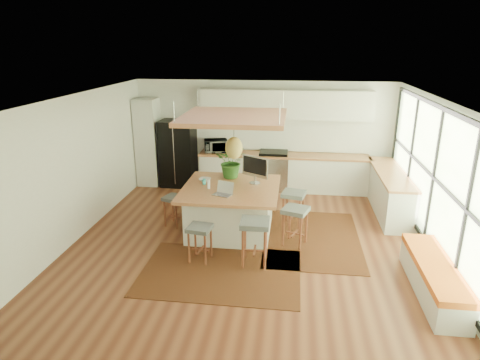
# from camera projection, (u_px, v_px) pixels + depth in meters

# --- Properties ---
(floor) EXTENTS (7.00, 7.00, 0.00)m
(floor) POSITION_uv_depth(u_px,v_px,m) (247.00, 244.00, 7.82)
(floor) COLOR #562718
(floor) RESTS_ON ground
(ceiling) EXTENTS (7.00, 7.00, 0.00)m
(ceiling) POSITION_uv_depth(u_px,v_px,m) (248.00, 99.00, 6.97)
(ceiling) COLOR white
(ceiling) RESTS_ON ground
(wall_back) EXTENTS (6.50, 0.00, 6.50)m
(wall_back) POSITION_uv_depth(u_px,v_px,m) (263.00, 134.00, 10.69)
(wall_back) COLOR silver
(wall_back) RESTS_ON ground
(wall_front) EXTENTS (6.50, 0.00, 6.50)m
(wall_front) POSITION_uv_depth(u_px,v_px,m) (207.00, 284.00, 4.10)
(wall_front) COLOR silver
(wall_front) RESTS_ON ground
(wall_left) EXTENTS (0.00, 7.00, 7.00)m
(wall_left) POSITION_uv_depth(u_px,v_px,m) (75.00, 169.00, 7.80)
(wall_left) COLOR silver
(wall_left) RESTS_ON ground
(wall_right) EXTENTS (0.00, 7.00, 7.00)m
(wall_right) POSITION_uv_depth(u_px,v_px,m) (440.00, 184.00, 6.99)
(wall_right) COLOR silver
(wall_right) RESTS_ON ground
(window_wall) EXTENTS (0.10, 6.20, 2.60)m
(window_wall) POSITION_uv_depth(u_px,v_px,m) (439.00, 181.00, 6.98)
(window_wall) COLOR black
(window_wall) RESTS_ON wall_right
(pantry) EXTENTS (0.55, 0.60, 2.25)m
(pantry) POSITION_uv_depth(u_px,v_px,m) (148.00, 142.00, 10.82)
(pantry) COLOR silver
(pantry) RESTS_ON floor
(back_counter_base) EXTENTS (4.20, 0.60, 0.88)m
(back_counter_base) POSITION_uv_depth(u_px,v_px,m) (283.00, 173.00, 10.61)
(back_counter_base) COLOR silver
(back_counter_base) RESTS_ON floor
(back_counter_top) EXTENTS (4.24, 0.64, 0.05)m
(back_counter_top) POSITION_uv_depth(u_px,v_px,m) (284.00, 155.00, 10.46)
(back_counter_top) COLOR #995736
(back_counter_top) RESTS_ON back_counter_base
(backsplash) EXTENTS (4.20, 0.02, 0.80)m
(backsplash) POSITION_uv_depth(u_px,v_px,m) (285.00, 135.00, 10.60)
(backsplash) COLOR white
(backsplash) RESTS_ON wall_back
(upper_cabinets) EXTENTS (4.20, 0.34, 0.70)m
(upper_cabinets) POSITION_uv_depth(u_px,v_px,m) (285.00, 104.00, 10.20)
(upper_cabinets) COLOR silver
(upper_cabinets) RESTS_ON wall_back
(range) EXTENTS (0.76, 0.62, 1.00)m
(range) POSITION_uv_depth(u_px,v_px,m) (273.00, 170.00, 10.62)
(range) COLOR #A5A5AA
(range) RESTS_ON floor
(right_counter_base) EXTENTS (0.60, 2.50, 0.88)m
(right_counter_base) POSITION_uv_depth(u_px,v_px,m) (390.00, 193.00, 9.20)
(right_counter_base) COLOR silver
(right_counter_base) RESTS_ON floor
(right_counter_top) EXTENTS (0.64, 2.54, 0.05)m
(right_counter_top) POSITION_uv_depth(u_px,v_px,m) (392.00, 173.00, 9.06)
(right_counter_top) COLOR #995736
(right_counter_top) RESTS_ON right_counter_base
(window_bench) EXTENTS (0.52, 2.00, 0.50)m
(window_bench) POSITION_uv_depth(u_px,v_px,m) (434.00, 278.00, 6.25)
(window_bench) COLOR silver
(window_bench) RESTS_ON floor
(ceiling_panel) EXTENTS (1.86, 1.86, 0.80)m
(ceiling_panel) POSITION_uv_depth(u_px,v_px,m) (234.00, 132.00, 7.59)
(ceiling_panel) COLOR #995736
(ceiling_panel) RESTS_ON ceiling
(rug_near) EXTENTS (2.60, 1.80, 0.01)m
(rug_near) POSITION_uv_depth(u_px,v_px,m) (221.00, 272.00, 6.88)
(rug_near) COLOR black
(rug_near) RESTS_ON floor
(rug_right) EXTENTS (1.80, 2.60, 0.01)m
(rug_right) POSITION_uv_depth(u_px,v_px,m) (312.00, 238.00, 8.08)
(rug_right) COLOR black
(rug_right) RESTS_ON floor
(fridge) EXTENTS (0.88, 0.70, 1.72)m
(fridge) POSITION_uv_depth(u_px,v_px,m) (178.00, 151.00, 10.79)
(fridge) COLOR black
(fridge) RESTS_ON floor
(island) EXTENTS (1.85, 1.85, 0.93)m
(island) POSITION_uv_depth(u_px,v_px,m) (231.00, 209.00, 8.23)
(island) COLOR #995736
(island) RESTS_ON floor
(stool_near_left) EXTENTS (0.44, 0.44, 0.65)m
(stool_near_left) POSITION_uv_depth(u_px,v_px,m) (200.00, 242.00, 7.15)
(stool_near_left) COLOR #4A5053
(stool_near_left) RESTS_ON floor
(stool_near_right) EXTENTS (0.49, 0.49, 0.80)m
(stool_near_right) POSITION_uv_depth(u_px,v_px,m) (255.00, 245.00, 7.04)
(stool_near_right) COLOR #4A5053
(stool_near_right) RESTS_ON floor
(stool_right_front) EXTENTS (0.56, 0.56, 0.74)m
(stool_right_front) POSITION_uv_depth(u_px,v_px,m) (295.00, 227.00, 7.71)
(stool_right_front) COLOR #4A5053
(stool_right_front) RESTS_ON floor
(stool_right_back) EXTENTS (0.52, 0.52, 0.74)m
(stool_right_back) POSITION_uv_depth(u_px,v_px,m) (293.00, 210.00, 8.50)
(stool_right_back) COLOR #4A5053
(stool_right_back) RESTS_ON floor
(stool_left_side) EXTENTS (0.47, 0.47, 0.63)m
(stool_left_side) POSITION_uv_depth(u_px,v_px,m) (174.00, 209.00, 8.54)
(stool_left_side) COLOR #4A5053
(stool_left_side) RESTS_ON floor
(laptop) EXTENTS (0.43, 0.45, 0.25)m
(laptop) POSITION_uv_depth(u_px,v_px,m) (222.00, 189.00, 7.63)
(laptop) COLOR #A5A5AA
(laptop) RESTS_ON island
(monitor) EXTENTS (0.63, 0.50, 0.57)m
(monitor) POSITION_uv_depth(u_px,v_px,m) (255.00, 171.00, 8.22)
(monitor) COLOR #A5A5AA
(monitor) RESTS_ON island
(microwave) EXTENTS (0.64, 0.46, 0.39)m
(microwave) POSITION_uv_depth(u_px,v_px,m) (216.00, 145.00, 10.62)
(microwave) COLOR #A5A5AA
(microwave) RESTS_ON back_counter_top
(island_plant) EXTENTS (0.65, 0.72, 0.54)m
(island_plant) POSITION_uv_depth(u_px,v_px,m) (232.00, 165.00, 8.59)
(island_plant) COLOR #1E4C19
(island_plant) RESTS_ON island
(island_bowl) EXTENTS (0.28, 0.28, 0.06)m
(island_bowl) POSITION_uv_depth(u_px,v_px,m) (205.00, 180.00, 8.44)
(island_bowl) COLOR silver
(island_bowl) RESTS_ON island
(island_bottle_0) EXTENTS (0.07, 0.07, 0.19)m
(island_bottle_0) POSITION_uv_depth(u_px,v_px,m) (204.00, 180.00, 8.22)
(island_bottle_0) COLOR #35C6D5
(island_bottle_0) RESTS_ON island
(island_bottle_1) EXTENTS (0.07, 0.07, 0.19)m
(island_bottle_1) POSITION_uv_depth(u_px,v_px,m) (209.00, 184.00, 7.97)
(island_bottle_1) COLOR silver
(island_bottle_1) RESTS_ON island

